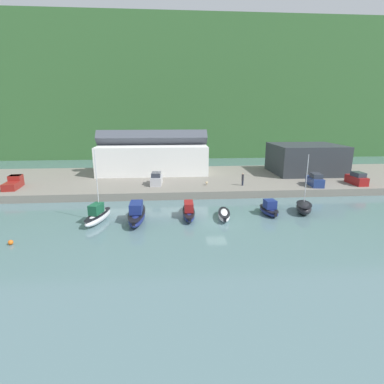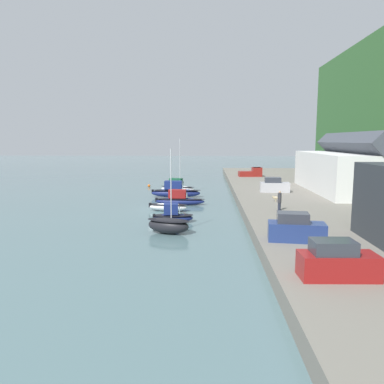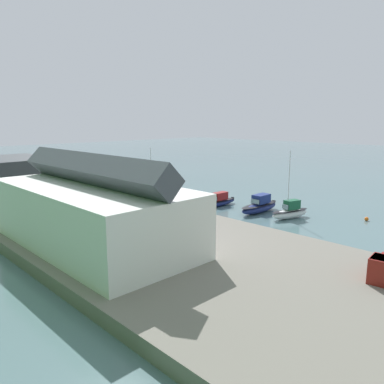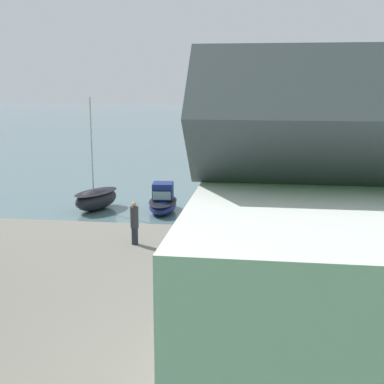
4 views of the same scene
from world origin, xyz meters
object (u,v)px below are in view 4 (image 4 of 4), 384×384
object	(u,v)px
moored_boat_5	(96,198)
dog_on_quay	(259,244)
moored_boat_4	(163,202)
moored_boat_2	(320,206)
person_on_quay	(135,223)
moored_boat_3	(254,203)

from	to	relation	value
moored_boat_5	dog_on_quay	size ratio (longest dim) A/B	9.65
moored_boat_4	dog_on_quay	size ratio (longest dim) A/B	5.46
moored_boat_4	moored_boat_5	world-z (taller)	moored_boat_5
moored_boat_4	dog_on_quay	distance (m)	14.00
moored_boat_2	moored_boat_5	distance (m)	15.69
person_on_quay	moored_boat_3	bearing A→B (deg)	-113.36
moored_boat_2	person_on_quay	distance (m)	15.41
moored_boat_2	dog_on_quay	bearing A→B (deg)	73.70
person_on_quay	dog_on_quay	distance (m)	6.13
moored_boat_3	moored_boat_5	xyz separation A→B (m)	(11.18, 1.29, 0.29)
moored_boat_3	dog_on_quay	world-z (taller)	dog_on_quay
person_on_quay	dog_on_quay	size ratio (longest dim) A/B	2.58
moored_boat_2	person_on_quay	size ratio (longest dim) A/B	3.23
moored_boat_2	dog_on_quay	size ratio (longest dim) A/B	8.35
moored_boat_3	dog_on_quay	size ratio (longest dim) A/B	6.08
moored_boat_3	person_on_quay	bearing A→B (deg)	74.48
dog_on_quay	moored_boat_5	bearing A→B (deg)	169.06
moored_boat_3	person_on_quay	world-z (taller)	person_on_quay
moored_boat_2	dog_on_quay	world-z (taller)	moored_boat_2
moored_boat_3	moored_boat_5	size ratio (longest dim) A/B	0.63
moored_boat_5	dog_on_quay	bearing A→B (deg)	153.20
person_on_quay	dog_on_quay	xyz separation A→B (m)	(-6.06, 0.65, -0.64)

